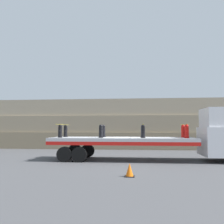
# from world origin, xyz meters

# --- Properties ---
(ground_plane) EXTENTS (120.00, 120.00, 0.00)m
(ground_plane) POSITION_xyz_m (0.00, 0.00, 0.00)
(ground_plane) COLOR #474749
(rock_cliff) EXTENTS (60.00, 3.30, 4.56)m
(rock_cliff) POSITION_xyz_m (0.00, 8.66, 2.28)
(rock_cliff) COLOR #84755B
(rock_cliff) RESTS_ON ground_plane
(flatbed_trailer) EXTENTS (8.54, 2.66, 1.34)m
(flatbed_trailer) POSITION_xyz_m (-0.45, 0.00, 1.10)
(flatbed_trailer) COLOR #B2B2B7
(flatbed_trailer) RESTS_ON ground_plane
(fire_hydrant_black_near_0) EXTENTS (0.28, 0.47, 0.78)m
(fire_hydrant_black_near_0) POSITION_xyz_m (-3.67, -0.57, 1.72)
(fire_hydrant_black_near_0) COLOR black
(fire_hydrant_black_near_0) RESTS_ON flatbed_trailer
(fire_hydrant_black_far_0) EXTENTS (0.28, 0.47, 0.78)m
(fire_hydrant_black_far_0) POSITION_xyz_m (-3.67, 0.57, 1.72)
(fire_hydrant_black_far_0) COLOR black
(fire_hydrant_black_far_0) RESTS_ON flatbed_trailer
(fire_hydrant_black_near_1) EXTENTS (0.28, 0.47, 0.78)m
(fire_hydrant_black_near_1) POSITION_xyz_m (-1.22, -0.57, 1.72)
(fire_hydrant_black_near_1) COLOR black
(fire_hydrant_black_near_1) RESTS_ON flatbed_trailer
(fire_hydrant_black_far_1) EXTENTS (0.28, 0.47, 0.78)m
(fire_hydrant_black_far_1) POSITION_xyz_m (-1.22, 0.57, 1.72)
(fire_hydrant_black_far_1) COLOR black
(fire_hydrant_black_far_1) RESTS_ON flatbed_trailer
(fire_hydrant_black_near_2) EXTENTS (0.28, 0.47, 0.78)m
(fire_hydrant_black_near_2) POSITION_xyz_m (1.22, -0.57, 1.72)
(fire_hydrant_black_near_2) COLOR black
(fire_hydrant_black_near_2) RESTS_ON flatbed_trailer
(fire_hydrant_black_far_2) EXTENTS (0.28, 0.47, 0.78)m
(fire_hydrant_black_far_2) POSITION_xyz_m (1.22, 0.57, 1.72)
(fire_hydrant_black_far_2) COLOR black
(fire_hydrant_black_far_2) RESTS_ON flatbed_trailer
(fire_hydrant_red_near_3) EXTENTS (0.28, 0.47, 0.78)m
(fire_hydrant_red_near_3) POSITION_xyz_m (3.67, -0.57, 1.72)
(fire_hydrant_red_near_3) COLOR red
(fire_hydrant_red_near_3) RESTS_ON flatbed_trailer
(fire_hydrant_red_far_3) EXTENTS (0.28, 0.47, 0.78)m
(fire_hydrant_red_far_3) POSITION_xyz_m (3.67, 0.57, 1.72)
(fire_hydrant_red_far_3) COLOR red
(fire_hydrant_red_far_3) RESTS_ON flatbed_trailer
(cargo_strap_rear) EXTENTS (0.05, 2.77, 0.01)m
(cargo_strap_rear) POSITION_xyz_m (-3.67, 0.00, 2.12)
(cargo_strap_rear) COLOR yellow
(cargo_strap_rear) RESTS_ON fire_hydrant_black_near_0
(cargo_strap_middle) EXTENTS (0.05, 2.77, 0.01)m
(cargo_strap_middle) POSITION_xyz_m (1.22, 0.00, 2.12)
(cargo_strap_middle) COLOR yellow
(cargo_strap_middle) RESTS_ON fire_hydrant_black_near_2
(cargo_strap_front) EXTENTS (0.05, 2.77, 0.01)m
(cargo_strap_front) POSITION_xyz_m (3.67, 0.00, 2.12)
(cargo_strap_front) COLOR yellow
(cargo_strap_front) RESTS_ON fire_hydrant_red_near_3
(traffic_cone) EXTENTS (0.39, 0.39, 0.53)m
(traffic_cone) POSITION_xyz_m (0.59, -5.06, 0.26)
(traffic_cone) COLOR black
(traffic_cone) RESTS_ON ground_plane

